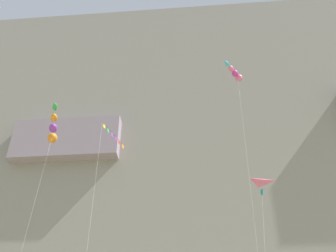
# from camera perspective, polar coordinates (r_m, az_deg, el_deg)

# --- Properties ---
(cliff_face) EXTENTS (180.00, 30.81, 64.41)m
(cliff_face) POSITION_cam_1_polar(r_m,az_deg,el_deg) (67.80, 4.54, -11.08)
(cliff_face) COLOR gray
(cliff_face) RESTS_ON ground
(kite_banner_upper_mid) EXTENTS (1.19, 4.52, 23.14)m
(kite_banner_upper_mid) POSITION_cam_1_polar(r_m,az_deg,el_deg) (32.10, -8.32, -5.89)
(kite_banner_upper_mid) COLOR black
(kite_banner_upper_mid) RESTS_ON ground
(kite_windsock_high_center) EXTENTS (2.58, 5.67, 28.05)m
(kite_windsock_high_center) POSITION_cam_1_polar(r_m,az_deg,el_deg) (42.34, -15.49, -0.43)
(kite_windsock_high_center) COLOR orange
(kite_windsock_high_center) RESTS_ON ground
(kite_delta_near_cliff) EXTENTS (3.09, 5.79, 20.23)m
(kite_delta_near_cliff) POSITION_cam_1_polar(r_m,az_deg,el_deg) (37.15, 12.47, -9.42)
(kite_delta_near_cliff) COLOR pink
(kite_delta_near_cliff) RESTS_ON ground
(kite_windsock_mid_left) EXTENTS (2.07, 4.39, 31.83)m
(kite_windsock_mid_left) POSITION_cam_1_polar(r_m,az_deg,el_deg) (40.93, 9.23, 6.99)
(kite_windsock_mid_left) COLOR pink
(kite_windsock_mid_left) RESTS_ON ground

